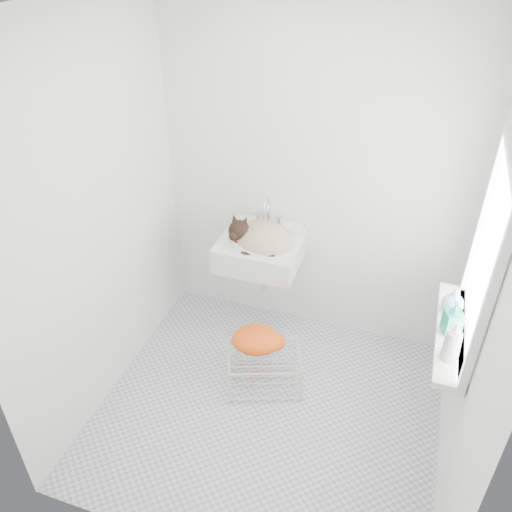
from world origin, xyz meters
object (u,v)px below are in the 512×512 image
(sink, at_px, (260,240))
(bottle_a, at_px, (448,358))
(cat, at_px, (261,237))
(bottle_b, at_px, (450,331))
(bottle_c, at_px, (451,311))
(wire_rack, at_px, (264,369))

(sink, bearing_deg, bottle_a, -30.77)
(cat, distance_m, bottle_b, 1.40)
(bottle_c, bearing_deg, sink, 163.94)
(wire_rack, relative_size, bottle_a, 2.30)
(cat, bearing_deg, bottle_c, -12.50)
(bottle_a, bearing_deg, sink, 149.23)
(bottle_b, xyz_separation_m, bottle_c, (0.00, 0.19, 0.00))
(sink, bearing_deg, cat, -53.93)
(sink, bearing_deg, bottle_c, -16.06)
(wire_rack, height_order, bottle_a, bottle_a)
(bottle_b, bearing_deg, wire_rack, 178.20)
(bottle_a, height_order, bottle_c, bottle_a)
(cat, relative_size, bottle_b, 2.16)
(bottle_b, height_order, bottle_c, bottle_b)
(bottle_b, bearing_deg, bottle_c, 90.00)
(bottle_b, relative_size, bottle_c, 1.26)
(sink, bearing_deg, bottle_b, -23.29)
(cat, distance_m, wire_rack, 0.92)
(sink, height_order, bottle_a, sink)
(sink, height_order, bottle_c, sink)
(sink, relative_size, wire_rack, 1.20)
(sink, height_order, cat, cat)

